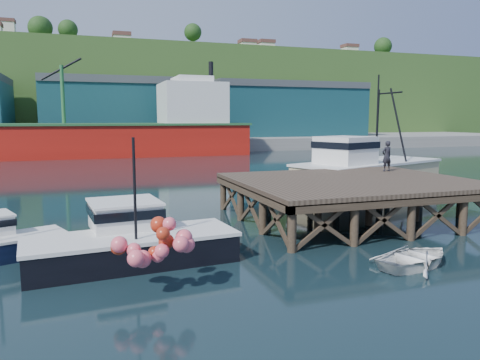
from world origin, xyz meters
name	(u,v)px	position (x,y,z in m)	size (l,w,h in m)	color
ground	(255,226)	(0.00, 0.00, 0.00)	(300.00, 300.00, 0.00)	black
wharf	(355,183)	(5.50, -0.19, 1.94)	(12.00, 10.00, 2.62)	brown
far_quay	(125,142)	(0.00, 70.00, 1.00)	(160.00, 40.00, 2.00)	gray
warehouse_mid	(126,112)	(0.00, 65.00, 6.50)	(28.00, 16.00, 9.00)	#184751
warehouse_right	(281,113)	(30.00, 65.00, 6.50)	(30.00, 16.00, 9.00)	#184751
cargo_ship	(76,133)	(-8.46, 48.00, 3.31)	(55.50, 10.00, 13.75)	red
hillside	(112,96)	(0.00, 100.00, 11.00)	(220.00, 50.00, 22.00)	#2D511E
boat_black	(130,239)	(-6.38, -3.90, 0.85)	(7.75, 6.48, 4.65)	black
trawler	(366,167)	(11.83, 8.27, 1.74)	(13.38, 8.60, 8.44)	beige
dinghy	(416,257)	(3.23, -7.80, 0.35)	(2.39, 3.34, 0.69)	white
dockworker	(387,156)	(9.44, 2.57, 3.04)	(0.67, 0.44, 1.83)	black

